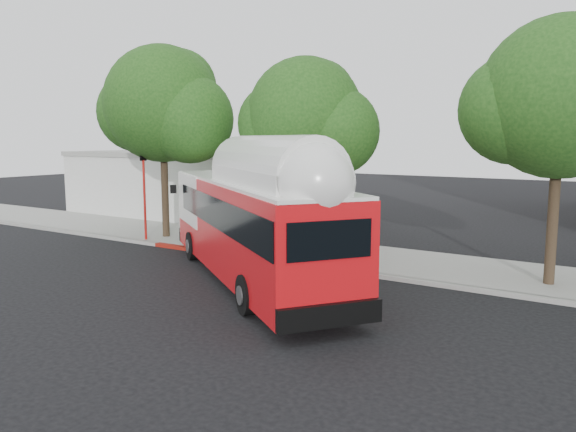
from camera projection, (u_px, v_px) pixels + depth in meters
name	position (u px, v px, depth m)	size (l,w,h in m)	color
ground	(240.00, 288.00, 19.45)	(120.00, 120.00, 0.00)	black
sidewalk	(330.00, 254.00, 24.86)	(60.00, 5.00, 0.15)	gray
curb_strip	(299.00, 265.00, 22.69)	(60.00, 0.30, 0.15)	gray
red_curb_segment	(240.00, 256.00, 24.30)	(10.00, 0.32, 0.16)	maroon
street_tree_left	(170.00, 108.00, 27.74)	(6.67, 5.80, 9.74)	#2D2116
street_tree_mid	(314.00, 120.00, 24.00)	(5.75, 5.00, 8.62)	#2D2116
street_tree_right	(575.00, 104.00, 18.42)	(6.21, 5.40, 9.18)	#2D2116
low_commercial_bldg	(202.00, 182.00, 38.31)	(16.20, 10.20, 4.25)	silver
transit_bus	(252.00, 228.00, 20.05)	(12.88, 10.39, 4.20)	red
signal_pole	(145.00, 198.00, 27.64)	(0.12, 0.41, 4.31)	red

